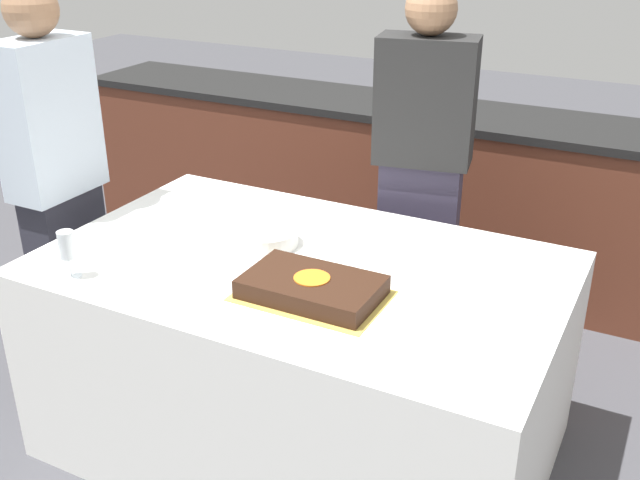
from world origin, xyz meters
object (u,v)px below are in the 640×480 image
(plate_stack, at_px, (267,237))
(cake, at_px, (312,287))
(wine_glass, at_px, (67,247))
(person_cutting_cake, at_px, (421,180))
(person_seated_left, at_px, (58,187))

(plate_stack, bearing_deg, cake, -39.45)
(wine_glass, relative_size, person_cutting_cake, 0.10)
(person_cutting_cake, relative_size, person_seated_left, 0.99)
(cake, bearing_deg, wine_glass, -161.97)
(person_seated_left, bearing_deg, person_cutting_cake, -58.48)
(plate_stack, distance_m, person_cutting_cake, 0.77)
(cake, relative_size, wine_glass, 2.81)
(plate_stack, height_order, person_seated_left, person_seated_left)
(cake, distance_m, person_cutting_cake, 0.97)
(person_cutting_cake, height_order, person_seated_left, person_seated_left)
(wine_glass, bearing_deg, person_cutting_cake, 57.75)
(cake, xyz_separation_m, wine_glass, (-0.77, -0.25, 0.08))
(cake, relative_size, plate_stack, 2.05)
(cake, distance_m, person_seated_left, 1.27)
(cake, height_order, person_cutting_cake, person_cutting_cake)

